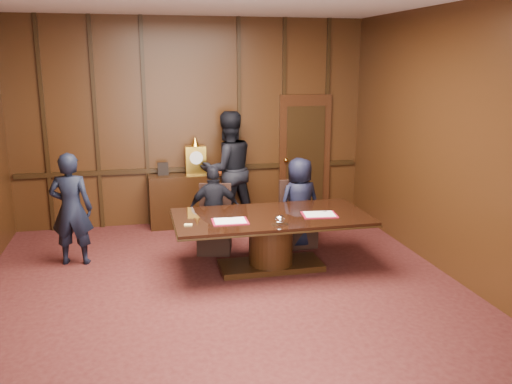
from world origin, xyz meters
TOP-DOWN VIEW (x-y plane):
  - room at (0.07, 0.14)m, footprint 7.00×7.04m
  - sideboard at (0.00, 3.26)m, footprint 1.60×0.45m
  - conference_table at (0.75, 1.00)m, footprint 2.62×1.32m
  - folder_left at (0.16, 0.82)m, footprint 0.47×0.35m
  - folder_right at (1.38, 0.86)m, footprint 0.50×0.38m
  - inkstand at (0.75, 0.55)m, footprint 0.20×0.14m
  - notepad at (-0.39, 0.78)m, footprint 0.11×0.09m
  - chair_left at (0.11, 1.88)m, footprint 0.58×0.58m
  - chair_right at (1.40, 1.88)m, footprint 0.50×0.50m
  - signatory_left at (0.10, 1.80)m, footprint 0.79×0.37m
  - signatory_right at (1.40, 1.80)m, footprint 0.76×0.58m
  - witness_left at (-1.89, 1.80)m, footprint 0.63×0.47m
  - witness_right at (0.53, 3.10)m, footprint 1.11×0.95m

SIDE VIEW (x-z plane):
  - chair_left at x=0.11m, z-range -0.20..0.79m
  - chair_right at x=1.40m, z-range -0.20..0.79m
  - sideboard at x=0.00m, z-range -0.28..1.26m
  - conference_table at x=0.75m, z-range 0.13..0.89m
  - signatory_left at x=0.10m, z-range 0.00..1.31m
  - signatory_right at x=1.40m, z-range 0.00..1.38m
  - notepad at x=-0.39m, z-range 0.76..0.77m
  - folder_left at x=0.16m, z-range 0.76..0.78m
  - folder_right at x=1.38m, z-range 0.76..0.78m
  - witness_left at x=-1.89m, z-range 0.00..1.58m
  - inkstand at x=0.75m, z-range 0.76..0.87m
  - witness_right at x=0.53m, z-range 0.00..1.97m
  - room at x=0.07m, z-range -0.03..3.47m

